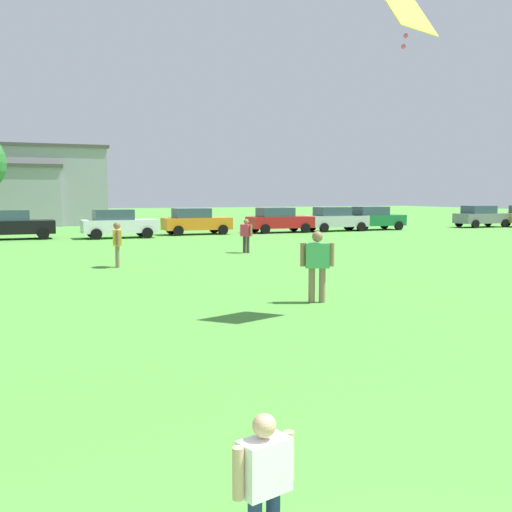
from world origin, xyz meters
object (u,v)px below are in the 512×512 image
Objects in this scene: parked_car_orange_3 at (195,221)px; parked_car_green_6 at (374,218)px; adult_bystander at (317,260)px; parked_car_black_1 at (13,224)px; bystander_midfield at (246,233)px; child_kite_flyer at (264,476)px; parked_car_red_4 at (279,220)px; kite at (408,15)px; parked_car_white_2 at (118,224)px; bystander_near_trees at (117,241)px; parked_car_silver_5 at (335,219)px; parked_car_gray_7 at (481,216)px.

parked_car_green_6 is at bearing -0.54° from parked_car_orange_3.
adult_bystander reaches higher than parked_car_orange_3.
bystander_midfield is at bearing -53.01° from parked_car_black_1.
child_kite_flyer is at bearing -97.71° from adult_bystander.
parked_car_orange_3 is (9.59, 33.77, 0.20)m from child_kite_flyer.
bystander_midfield is 14.19m from parked_car_red_4.
adult_bystander is 25.46m from parked_car_black_1.
kite is 0.35× the size of parked_car_black_1.
parked_car_white_2 is at bearing -165.86° from parked_car_orange_3.
bystander_near_trees is 0.37× the size of parked_car_green_6.
parked_car_orange_3 and parked_car_silver_5 have the same top height.
bystander_near_trees is 0.37× the size of parked_car_gray_7.
adult_bystander is 28.37m from parked_car_silver_5.
kite is 0.35× the size of parked_car_red_4.
parked_car_black_1 is at bearing -160.66° from bystander_near_trees.
parked_car_red_4 reaches higher than bystander_near_trees.
parked_car_red_4 is (16.56, -0.23, 0.00)m from parked_car_black_1.
bystander_near_trees is (-3.23, 8.92, -0.07)m from adult_bystander.
parked_car_orange_3 is 1.00× the size of parked_car_gray_7.
parked_car_black_1 is at bearing -165.54° from bystander_midfield.
parked_car_red_4 is at bearing 71.01° from kite.
parked_car_red_4 is 1.00× the size of parked_car_silver_5.
child_kite_flyer is at bearing -131.31° from kite.
parked_car_red_4 is at bearing -0.81° from parked_car_black_1.
child_kite_flyer is 0.26× the size of parked_car_green_6.
parked_car_silver_5 is (14.43, 24.43, -0.16)m from adult_bystander.
parked_car_green_6 is (17.66, 24.57, -0.16)m from adult_bystander.
adult_bystander is at bearing -75.24° from parked_car_black_1.
parked_car_green_6 is at bearing -0.11° from parked_car_black_1.
bystander_midfield is 15.64m from parked_car_black_1.
bystander_midfield is 1.00× the size of kite.
bystander_midfield is at bearing -96.48° from parked_car_orange_3.
parked_car_black_1 is at bearing 167.98° from parked_car_white_2.
parked_car_red_4 is 1.00× the size of parked_car_gray_7.
adult_bystander reaches higher than parked_car_white_2.
parked_car_silver_5 is (13.43, 26.40, -5.41)m from kite.
child_kite_flyer is 40.69m from parked_car_green_6.
bystander_near_trees is 34.48m from parked_car_gray_7.
parked_car_red_4 is (10.85, 0.98, 0.00)m from parked_car_white_2.
parked_car_green_6 is (13.31, -0.13, 0.00)m from parked_car_orange_3.
child_kite_flyer is 0.74× the size of bystander_midfield.
bystander_near_trees is (2.00, 17.99, 0.30)m from child_kite_flyer.
kite is at bearing -40.85° from adult_bystander.
adult_bystander is at bearing 44.72° from child_kite_flyer.
parked_car_white_2 is at bearing -176.38° from parked_car_green_6.
parked_car_red_4 and parked_car_silver_5 have the same top height.
parked_car_gray_7 is (9.86, -0.05, 0.00)m from parked_car_green_6.
parked_car_black_1 is at bearing 179.84° from parked_car_gray_7.
child_kite_flyer is 35.10m from parked_car_orange_3.
parked_car_black_1 is 16.56m from parked_car_red_4.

